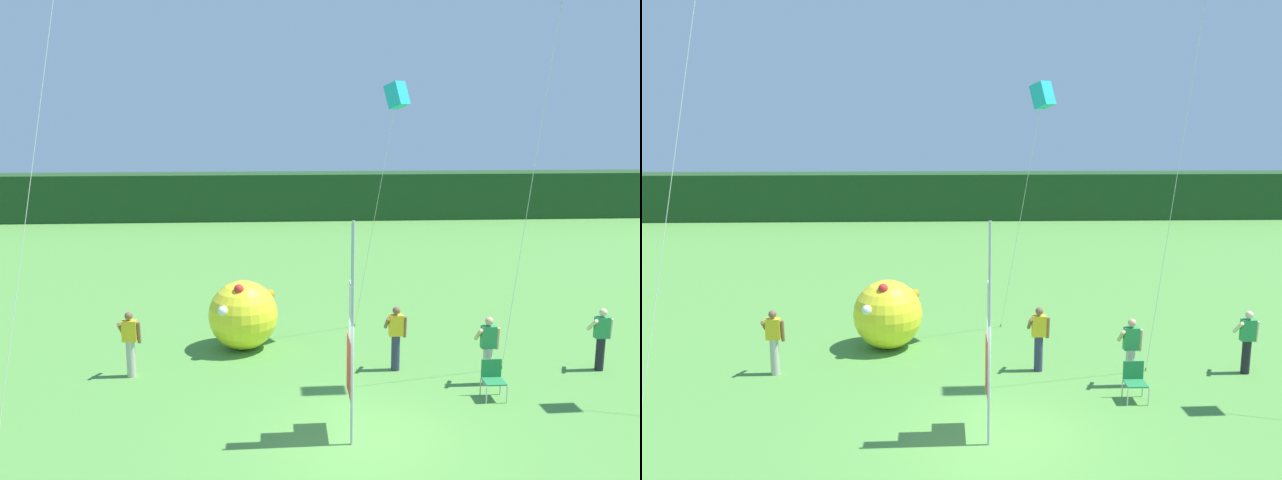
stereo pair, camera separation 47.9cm
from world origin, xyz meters
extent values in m
plane|color=#518E3D|center=(0.00, 0.00, 0.00)|extent=(120.00, 120.00, 0.00)
cube|color=#1E421E|center=(0.00, 28.53, 1.40)|extent=(80.00, 2.40, 2.80)
cylinder|color=#B7B7BC|center=(-0.13, -0.25, 2.29)|extent=(0.06, 0.06, 4.58)
cube|color=red|center=(-0.13, 0.26, 1.43)|extent=(0.02, 0.97, 1.22)
cube|color=white|center=(-0.13, 0.08, 2.66)|extent=(0.02, 0.60, 1.22)
cube|color=blue|center=(-0.13, -0.11, 3.88)|extent=(0.02, 0.23, 1.22)
cylinder|color=#B7B2A3|center=(3.50, 2.58, 0.47)|extent=(0.22, 0.22, 0.94)
cube|color=#2D8E4C|center=(3.50, 2.58, 1.22)|extent=(0.36, 0.20, 0.55)
sphere|color=tan|center=(3.50, 2.58, 1.62)|extent=(0.20, 0.20, 0.20)
cylinder|color=tan|center=(3.27, 2.64, 1.27)|extent=(0.09, 0.48, 0.42)
cylinder|color=tan|center=(3.73, 2.58, 1.18)|extent=(0.09, 0.14, 0.56)
cylinder|color=#2D334C|center=(1.42, 3.65, 0.47)|extent=(0.22, 0.22, 0.93)
cube|color=yellow|center=(1.42, 3.65, 1.21)|extent=(0.36, 0.20, 0.55)
sphere|color=brown|center=(1.42, 3.65, 1.60)|extent=(0.20, 0.20, 0.20)
cylinder|color=brown|center=(1.19, 3.71, 1.25)|extent=(0.09, 0.48, 0.42)
cylinder|color=brown|center=(1.65, 3.66, 1.16)|extent=(0.09, 0.14, 0.56)
cylinder|color=black|center=(6.70, 3.33, 0.44)|extent=(0.22, 0.22, 0.87)
cube|color=#2D8E4C|center=(6.70, 3.33, 1.15)|extent=(0.36, 0.20, 0.56)
sphere|color=beige|center=(6.70, 3.33, 1.55)|extent=(0.20, 0.20, 0.20)
cylinder|color=beige|center=(6.47, 3.39, 1.20)|extent=(0.09, 0.48, 0.42)
cylinder|color=beige|center=(6.93, 3.33, 1.11)|extent=(0.09, 0.14, 0.56)
cylinder|color=#B7B2A3|center=(-5.31, 3.62, 0.47)|extent=(0.22, 0.22, 0.94)
cube|color=yellow|center=(-5.31, 3.62, 1.21)|extent=(0.36, 0.20, 0.54)
sphere|color=brown|center=(-5.31, 3.62, 1.60)|extent=(0.20, 0.20, 0.20)
cylinder|color=brown|center=(-5.54, 3.68, 1.25)|extent=(0.09, 0.48, 0.42)
cylinder|color=brown|center=(-5.08, 3.62, 1.15)|extent=(0.09, 0.14, 0.56)
sphere|color=yellow|center=(-2.58, 5.54, 0.97)|extent=(1.95, 1.95, 1.95)
sphere|color=orange|center=(-1.84, 5.95, 1.45)|extent=(0.27, 0.27, 0.27)
sphere|color=white|center=(-3.08, 4.78, 1.33)|extent=(0.27, 0.27, 0.27)
sphere|color=red|center=(-2.66, 5.10, 1.84)|extent=(0.27, 0.27, 0.27)
cylinder|color=#BCBCC1|center=(3.16, 1.48, 0.21)|extent=(0.03, 0.03, 0.42)
cylinder|color=#BCBCC1|center=(3.64, 1.48, 0.21)|extent=(0.03, 0.03, 0.42)
cylinder|color=#BCBCC1|center=(3.16, 1.96, 0.21)|extent=(0.03, 0.03, 0.42)
cylinder|color=#BCBCC1|center=(3.64, 1.96, 0.21)|extent=(0.03, 0.03, 0.42)
cube|color=#237F42|center=(3.40, 1.72, 0.43)|extent=(0.48, 0.48, 0.03)
cube|color=#237F42|center=(3.40, 1.96, 0.67)|extent=(0.48, 0.03, 0.44)
cylinder|color=brown|center=(4.20, 3.55, 0.04)|extent=(0.03, 0.03, 0.08)
cylinder|color=silver|center=(4.52, 3.06, 4.76)|extent=(0.64, 1.00, 9.53)
cylinder|color=silver|center=(-6.20, 0.57, 6.00)|extent=(1.47, 2.89, 12.00)
cylinder|color=brown|center=(0.77, 7.28, 0.04)|extent=(0.03, 0.03, 0.08)
cylinder|color=silver|center=(1.27, 6.74, 3.51)|extent=(1.01, 1.09, 7.03)
cube|color=#23B2C6|center=(1.76, 6.21, 7.03)|extent=(0.76, 0.77, 0.78)
camera|label=1|loc=(-1.54, -12.92, 6.67)|focal=38.28mm
camera|label=2|loc=(-1.06, -12.94, 6.67)|focal=38.28mm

